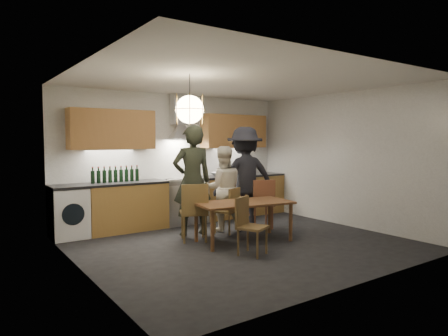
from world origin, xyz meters
TOP-DOWN VIEW (x-y plane):
  - ground at (0.00, 0.00)m, footprint 5.00×5.00m
  - room_shell at (0.00, 0.00)m, footprint 5.02×4.52m
  - counter_run at (0.02, 1.95)m, footprint 5.00×0.62m
  - range_stove at (0.00, 1.94)m, footprint 0.90×0.60m
  - wall_fixtures at (0.00, 2.07)m, footprint 4.30×0.54m
  - pendant_lamp at (-1.00, -0.10)m, footprint 0.43×0.43m
  - dining_table at (0.10, 0.07)m, footprint 1.66×1.00m
  - chair_back_left at (-0.58, 0.51)m, footprint 0.57×0.57m
  - chair_back_mid at (0.25, 0.66)m, footprint 0.49×0.49m
  - chair_back_right at (0.95, 0.60)m, footprint 0.54×0.54m
  - chair_front at (-0.30, -0.55)m, footprint 0.50×0.50m
  - person_left at (-0.36, 0.94)m, footprint 0.78×0.59m
  - person_mid at (0.27, 0.93)m, footprint 0.93×0.84m
  - person_right at (0.84, 0.99)m, footprint 1.39×1.03m
  - mixing_bowl at (0.89, 1.93)m, footprint 0.40×0.40m
  - stock_pot at (1.86, 1.91)m, footprint 0.23×0.23m
  - wine_bottles at (-1.35, 2.01)m, footprint 0.90×0.07m

SIDE VIEW (x-z plane):
  - ground at x=0.00m, z-range 0.00..0.00m
  - range_stove at x=0.00m, z-range -0.02..0.90m
  - counter_run at x=0.02m, z-range 0.00..0.90m
  - chair_back_mid at x=0.25m, z-range 0.06..0.88m
  - chair_front at x=-0.30m, z-range 0.06..0.90m
  - chair_back_right at x=0.95m, z-range 0.07..1.00m
  - chair_back_left at x=-0.58m, z-range 0.07..1.03m
  - dining_table at x=0.10m, z-range 0.25..0.91m
  - person_mid at x=0.27m, z-range 0.00..1.56m
  - mixing_bowl at x=0.89m, z-range 0.90..0.98m
  - person_right at x=0.84m, z-range 0.00..1.92m
  - person_left at x=-0.36m, z-range 0.00..1.92m
  - stock_pot at x=1.86m, z-range 0.90..1.04m
  - wine_bottles at x=-1.35m, z-range 0.90..1.19m
  - room_shell at x=0.00m, z-range 0.40..3.01m
  - wall_fixtures at x=0.00m, z-range 1.32..2.42m
  - pendant_lamp at x=-1.00m, z-range 1.75..2.45m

